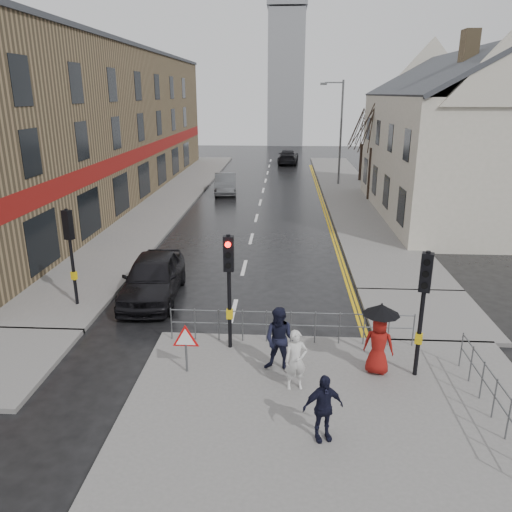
# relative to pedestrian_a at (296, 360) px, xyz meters

# --- Properties ---
(ground) EXTENTS (120.00, 120.00, 0.00)m
(ground) POSITION_rel_pedestrian_a_xyz_m (-2.05, 1.81, -0.92)
(ground) COLOR black
(ground) RESTS_ON ground
(near_pavement) EXTENTS (10.00, 9.00, 0.14)m
(near_pavement) POSITION_rel_pedestrian_a_xyz_m (0.95, -1.69, -0.85)
(near_pavement) COLOR #605E5B
(near_pavement) RESTS_ON ground
(left_pavement) EXTENTS (4.00, 44.00, 0.14)m
(left_pavement) POSITION_rel_pedestrian_a_xyz_m (-8.55, 24.81, -0.85)
(left_pavement) COLOR #605E5B
(left_pavement) RESTS_ON ground
(right_pavement) EXTENTS (4.00, 40.00, 0.14)m
(right_pavement) POSITION_rel_pedestrian_a_xyz_m (4.45, 26.81, -0.85)
(right_pavement) COLOR #605E5B
(right_pavement) RESTS_ON ground
(pavement_bridge_right) EXTENTS (4.00, 4.20, 0.14)m
(pavement_bridge_right) POSITION_rel_pedestrian_a_xyz_m (4.45, 4.81, -0.85)
(pavement_bridge_right) COLOR #605E5B
(pavement_bridge_right) RESTS_ON ground
(building_left_terrace) EXTENTS (8.00, 42.00, 10.00)m
(building_left_terrace) POSITION_rel_pedestrian_a_xyz_m (-14.05, 23.81, 4.08)
(building_left_terrace) COLOR brown
(building_left_terrace) RESTS_ON ground
(building_right_cream) EXTENTS (9.00, 16.40, 10.10)m
(building_right_cream) POSITION_rel_pedestrian_a_xyz_m (9.95, 19.81, 3.86)
(building_right_cream) COLOR beige
(building_right_cream) RESTS_ON ground
(church_tower) EXTENTS (5.00, 5.00, 18.00)m
(church_tower) POSITION_rel_pedestrian_a_xyz_m (-0.55, 63.81, 8.08)
(church_tower) COLOR gray
(church_tower) RESTS_ON ground
(traffic_signal_near_left) EXTENTS (0.28, 0.27, 3.40)m
(traffic_signal_near_left) POSITION_rel_pedestrian_a_xyz_m (-1.85, 2.01, 1.54)
(traffic_signal_near_left) COLOR black
(traffic_signal_near_left) RESTS_ON near_pavement
(traffic_signal_near_right) EXTENTS (0.34, 0.33, 3.40)m
(traffic_signal_near_right) POSITION_rel_pedestrian_a_xyz_m (3.15, 0.81, 1.54)
(traffic_signal_near_right) COLOR black
(traffic_signal_near_right) RESTS_ON near_pavement
(traffic_signal_far_left) EXTENTS (0.34, 0.33, 3.40)m
(traffic_signal_far_left) POSITION_rel_pedestrian_a_xyz_m (-7.55, 4.81, 1.54)
(traffic_signal_far_left) COLOR black
(traffic_signal_far_left) RESTS_ON left_pavement
(guard_railing_front) EXTENTS (7.14, 0.04, 1.00)m
(guard_railing_front) POSITION_rel_pedestrian_a_xyz_m (-0.10, 2.41, -0.06)
(guard_railing_front) COLOR #595B5E
(guard_railing_front) RESTS_ON near_pavement
(guard_railing_side) EXTENTS (0.04, 4.54, 1.00)m
(guard_railing_side) POSITION_rel_pedestrian_a_xyz_m (4.45, -0.94, -0.08)
(guard_railing_side) COLOR #595B5E
(guard_railing_side) RESTS_ON near_pavement
(warning_sign) EXTENTS (0.80, 0.07, 1.35)m
(warning_sign) POSITION_rel_pedestrian_a_xyz_m (-2.85, 0.60, 0.12)
(warning_sign) COLOR #595B5E
(warning_sign) RESTS_ON near_pavement
(street_lamp) EXTENTS (1.83, 0.25, 8.00)m
(street_lamp) POSITION_rel_pedestrian_a_xyz_m (3.77, 29.81, 3.79)
(street_lamp) COLOR #595B5E
(street_lamp) RESTS_ON right_pavement
(tree_near) EXTENTS (2.40, 2.40, 6.58)m
(tree_near) POSITION_rel_pedestrian_a_xyz_m (5.45, 23.81, 4.22)
(tree_near) COLOR #2E2319
(tree_near) RESTS_ON right_pavement
(tree_far) EXTENTS (2.40, 2.40, 5.64)m
(tree_far) POSITION_rel_pedestrian_a_xyz_m (5.95, 31.81, 3.50)
(tree_far) COLOR #2E2319
(tree_far) RESTS_ON right_pavement
(pedestrian_a) EXTENTS (0.63, 0.47, 1.56)m
(pedestrian_a) POSITION_rel_pedestrian_a_xyz_m (0.00, 0.00, 0.00)
(pedestrian_a) COLOR silver
(pedestrian_a) RESTS_ON near_pavement
(pedestrian_b) EXTENTS (1.03, 0.90, 1.79)m
(pedestrian_b) POSITION_rel_pedestrian_a_xyz_m (-0.40, 0.80, 0.12)
(pedestrian_b) COLOR black
(pedestrian_b) RESTS_ON near_pavement
(pedestrian_with_umbrella) EXTENTS (0.96, 0.96, 1.95)m
(pedestrian_with_umbrella) POSITION_rel_pedestrian_a_xyz_m (2.16, 0.87, 0.31)
(pedestrian_with_umbrella) COLOR maroon
(pedestrian_with_umbrella) RESTS_ON near_pavement
(pedestrian_d) EXTENTS (0.96, 0.61, 1.52)m
(pedestrian_d) POSITION_rel_pedestrian_a_xyz_m (0.54, -1.89, -0.02)
(pedestrian_d) COLOR black
(pedestrian_d) RESTS_ON near_pavement
(car_parked) EXTENTS (2.19, 4.87, 1.62)m
(car_parked) POSITION_rel_pedestrian_a_xyz_m (-5.08, 5.81, -0.11)
(car_parked) COLOR black
(car_parked) RESTS_ON ground
(car_mid) EXTENTS (2.03, 4.62, 1.48)m
(car_mid) POSITION_rel_pedestrian_a_xyz_m (-4.81, 25.96, -0.18)
(car_mid) COLOR #414346
(car_mid) RESTS_ON ground
(car_far) EXTENTS (2.33, 5.15, 1.47)m
(car_far) POSITION_rel_pedestrian_a_xyz_m (-0.11, 42.68, -0.19)
(car_far) COLOR black
(car_far) RESTS_ON ground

